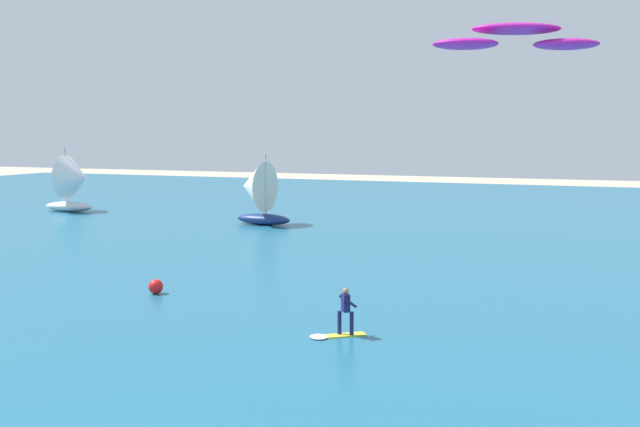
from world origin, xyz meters
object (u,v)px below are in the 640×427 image
at_px(kite, 516,38).
at_px(sailboat_mid_left, 256,192).
at_px(marker_buoy, 156,287).
at_px(kitesurfer, 340,319).
at_px(sailboat_heeled_over, 75,183).

relative_size(kite, sailboat_mid_left, 1.23).
bearing_deg(marker_buoy, kite, 9.25).
height_order(kitesurfer, kite, kite).
xyz_separation_m(kitesurfer, marker_buoy, (-9.71, 3.36, -0.29)).
bearing_deg(sailboat_heeled_over, kitesurfer, -39.27).
distance_m(sailboat_mid_left, sailboat_heeled_over, 18.69).
xyz_separation_m(kitesurfer, sailboat_mid_left, (-16.61, 26.72, 1.83)).
distance_m(kitesurfer, sailboat_mid_left, 31.51).
xyz_separation_m(sailboat_heeled_over, marker_buoy, (25.48, -25.41, -2.22)).
bearing_deg(kitesurfer, sailboat_heeled_over, 140.73).
distance_m(kite, marker_buoy, 17.89).
relative_size(sailboat_mid_left, marker_buoy, 8.39).
bearing_deg(kite, kitesurfer, -130.25).
xyz_separation_m(kite, marker_buoy, (-14.56, -2.37, -10.11)).
bearing_deg(kitesurfer, marker_buoy, 160.91).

